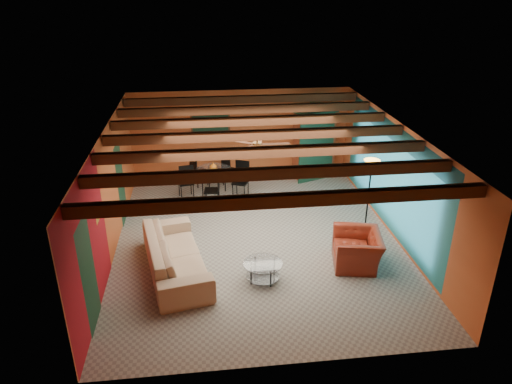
{
  "coord_description": "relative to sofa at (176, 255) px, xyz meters",
  "views": [
    {
      "loc": [
        -1.2,
        -9.71,
        5.65
      ],
      "look_at": [
        0.0,
        0.2,
        1.15
      ],
      "focal_mm": 33.38,
      "sensor_mm": 36.0,
      "label": 1
    }
  ],
  "objects": [
    {
      "name": "painting",
      "position": [
        0.94,
        5.06,
        1.25
      ],
      "size": [
        1.05,
        0.03,
        0.65
      ],
      "primitive_type": "cube",
      "color": "black",
      "rests_on": "wall_back"
    },
    {
      "name": "floor_lamp",
      "position": [
        4.49,
        1.16,
        0.54
      ],
      "size": [
        0.4,
        0.4,
        1.88
      ],
      "primitive_type": null,
      "rotation": [
        0.0,
        0.0,
        -0.06
      ],
      "color": "black",
      "rests_on": "ground"
    },
    {
      "name": "armchair",
      "position": [
        3.85,
        -0.18,
        -0.04
      ],
      "size": [
        1.16,
        1.28,
        0.72
      ],
      "primitive_type": "imported",
      "rotation": [
        0.0,
        0.0,
        -1.76
      ],
      "color": "maroon",
      "rests_on": "ground"
    },
    {
      "name": "room",
      "position": [
        1.84,
        1.21,
        1.96
      ],
      "size": [
        6.52,
        8.01,
        2.71
      ],
      "color": "gray",
      "rests_on": "ground"
    },
    {
      "name": "armoire",
      "position": [
        4.04,
        4.8,
        0.62
      ],
      "size": [
        1.29,
        0.96,
        2.05
      ],
      "primitive_type": "cube",
      "rotation": [
        0.0,
        0.0,
        0.37
      ],
      "color": "brown",
      "rests_on": "ground"
    },
    {
      "name": "vase",
      "position": [
        0.95,
        3.87,
        0.74
      ],
      "size": [
        0.19,
        0.19,
        0.2
      ],
      "primitive_type": "imported",
      "rotation": [
        0.0,
        0.0,
        -0.0
      ],
      "color": "orange",
      "rests_on": "dining_table"
    },
    {
      "name": "potted_plant",
      "position": [
        4.04,
        4.8,
        1.88
      ],
      "size": [
        0.52,
        0.49,
        0.46
      ],
      "primitive_type": "imported",
      "rotation": [
        0.0,
        0.0,
        -0.4
      ],
      "color": "#26661E",
      "rests_on": "armoire"
    },
    {
      "name": "sofa",
      "position": [
        0.0,
        0.0,
        0.0
      ],
      "size": [
        1.58,
        2.9,
        0.8
      ],
      "primitive_type": "imported",
      "rotation": [
        0.0,
        0.0,
        1.76
      ],
      "color": "tan",
      "rests_on": "ground"
    },
    {
      "name": "ceiling_fan",
      "position": [
        1.84,
        1.1,
        1.96
      ],
      "size": [
        1.5,
        1.5,
        0.44
      ],
      "primitive_type": null,
      "color": "#472614",
      "rests_on": "ceiling"
    },
    {
      "name": "coffee_table",
      "position": [
        1.76,
        -0.54,
        -0.2
      ],
      "size": [
        1.02,
        1.02,
        0.41
      ],
      "primitive_type": null,
      "rotation": [
        0.0,
        0.0,
        -0.33
      ],
      "color": "white",
      "rests_on": "ground"
    },
    {
      "name": "dining_table",
      "position": [
        0.95,
        3.87,
        0.12
      ],
      "size": [
        2.64,
        2.64,
        1.04
      ],
      "primitive_type": null,
      "rotation": [
        0.0,
        0.0,
        -0.42
      ],
      "color": "silver",
      "rests_on": "ground"
    }
  ]
}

